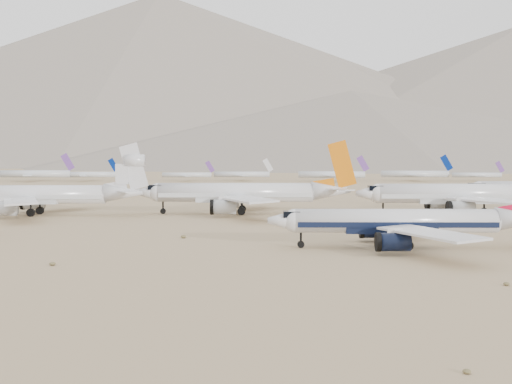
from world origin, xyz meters
The scene contains 8 objects.
ground centered at (0.00, 0.00, 0.00)m, with size 7000.00×7000.00×0.00m, color #987958.
main_airliner centered at (6.56, 2.21, 4.14)m, with size 42.65×41.66×15.05m.
row2_gold_tail centered at (34.28, 59.23, 5.30)m, with size 53.20×52.03×18.94m.
row2_orange_tail centered at (-20.94, 63.80, 5.28)m, with size 52.78×51.63×18.83m.
row2_white_trijet centered at (-71.39, 59.34, 5.24)m, with size 51.10×49.94×18.11m.
distant_storage_row centered at (9.95, 298.63, 4.43)m, with size 552.40×54.79×15.32m.
mountain_range centered at (70.18, 1648.01, 190.32)m, with size 7354.00×3024.00×470.00m.
desert_scrub centered at (-26.91, -24.06, 0.28)m, with size 219.83×121.67×0.63m.
Camera 1 is at (-16.43, -98.46, 14.12)m, focal length 45.00 mm.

